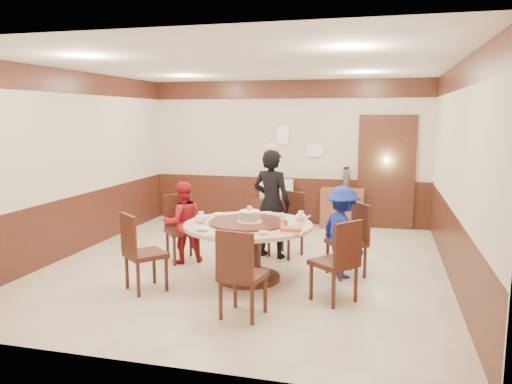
% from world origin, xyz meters
% --- Properties ---
extents(room, '(6.00, 6.04, 2.84)m').
position_xyz_m(room, '(0.01, 0.01, 1.08)').
color(room, beige).
rests_on(room, ground).
extents(banquet_table, '(1.66, 1.66, 0.78)m').
position_xyz_m(banquet_table, '(0.19, -0.62, 0.53)').
color(banquet_table, '#401C14').
rests_on(banquet_table, ground).
extents(chair_0, '(0.61, 0.61, 0.97)m').
position_xyz_m(chair_0, '(1.43, -0.11, 0.30)').
color(chair_0, '#401C14').
rests_on(chair_0, ground).
extents(chair_1, '(0.58, 0.58, 0.97)m').
position_xyz_m(chair_1, '(0.45, 0.62, 0.30)').
color(chair_1, '#401C14').
rests_on(chair_1, ground).
extents(chair_2, '(0.62, 0.62, 0.97)m').
position_xyz_m(chair_2, '(-0.98, -0.02, 0.30)').
color(chair_2, '#401C14').
rests_on(chair_2, ground).
extents(chair_3, '(0.62, 0.62, 0.97)m').
position_xyz_m(chair_3, '(-0.93, -1.33, 0.30)').
color(chair_3, '#401C14').
rests_on(chair_3, ground).
extents(chair_4, '(0.50, 0.51, 0.97)m').
position_xyz_m(chair_4, '(0.46, -1.81, 0.30)').
color(chair_4, '#401C14').
rests_on(chair_4, ground).
extents(chair_5, '(0.62, 0.62, 0.97)m').
position_xyz_m(chair_5, '(1.36, -1.11, 0.30)').
color(chair_5, '#401C14').
rests_on(chair_5, ground).
extents(person_standing, '(0.67, 0.52, 1.64)m').
position_xyz_m(person_standing, '(0.24, 0.51, 0.82)').
color(person_standing, black).
rests_on(person_standing, ground).
extents(person_red, '(0.73, 0.70, 1.19)m').
position_xyz_m(person_red, '(-0.94, -0.09, 0.59)').
color(person_red, '#AC1621').
rests_on(person_red, ground).
extents(person_blue, '(0.85, 0.89, 1.22)m').
position_xyz_m(person_blue, '(1.36, -0.19, 0.61)').
color(person_blue, navy).
rests_on(person_blue, ground).
extents(birthday_cake, '(0.32, 0.32, 0.21)m').
position_xyz_m(birthday_cake, '(0.22, -0.65, 0.85)').
color(birthday_cake, white).
rests_on(birthday_cake, banquet_table).
extents(teapot_left, '(0.17, 0.15, 0.13)m').
position_xyz_m(teapot_left, '(-0.41, -0.74, 0.81)').
color(teapot_left, white).
rests_on(teapot_left, banquet_table).
extents(teapot_right, '(0.17, 0.15, 0.13)m').
position_xyz_m(teapot_right, '(0.84, -0.36, 0.81)').
color(teapot_right, white).
rests_on(teapot_right, banquet_table).
extents(bowl_0, '(0.16, 0.16, 0.04)m').
position_xyz_m(bowl_0, '(-0.32, -0.27, 0.77)').
color(bowl_0, white).
rests_on(bowl_0, banquet_table).
extents(bowl_1, '(0.12, 0.12, 0.04)m').
position_xyz_m(bowl_1, '(0.53, -1.16, 0.77)').
color(bowl_1, white).
rests_on(bowl_1, banquet_table).
extents(bowl_2, '(0.16, 0.16, 0.04)m').
position_xyz_m(bowl_2, '(-0.23, -1.16, 0.77)').
color(bowl_2, white).
rests_on(bowl_2, banquet_table).
extents(bowl_3, '(0.13, 0.13, 0.04)m').
position_xyz_m(bowl_3, '(0.80, -0.77, 0.77)').
color(bowl_3, white).
rests_on(bowl_3, banquet_table).
extents(bowl_4, '(0.14, 0.14, 0.04)m').
position_xyz_m(bowl_4, '(-0.50, -0.52, 0.77)').
color(bowl_4, white).
rests_on(bowl_4, banquet_table).
extents(bowl_5, '(0.14, 0.14, 0.04)m').
position_xyz_m(bowl_5, '(0.31, -0.05, 0.77)').
color(bowl_5, white).
rests_on(bowl_5, banquet_table).
extents(saucer_near, '(0.18, 0.18, 0.01)m').
position_xyz_m(saucer_near, '(-0.06, -1.27, 0.76)').
color(saucer_near, white).
rests_on(saucer_near, banquet_table).
extents(saucer_far, '(0.18, 0.18, 0.01)m').
position_xyz_m(saucer_far, '(0.64, -0.12, 0.76)').
color(saucer_far, white).
rests_on(saucer_far, banquet_table).
extents(shrimp_platter, '(0.30, 0.20, 0.06)m').
position_xyz_m(shrimp_platter, '(0.82, -0.98, 0.78)').
color(shrimp_platter, white).
rests_on(shrimp_platter, banquet_table).
extents(bottle_0, '(0.06, 0.06, 0.16)m').
position_xyz_m(bottle_0, '(0.66, -0.69, 0.83)').
color(bottle_0, white).
rests_on(bottle_0, banquet_table).
extents(bottle_1, '(0.06, 0.06, 0.16)m').
position_xyz_m(bottle_1, '(0.86, -0.56, 0.83)').
color(bottle_1, white).
rests_on(bottle_1, banquet_table).
extents(tv_stand, '(0.85, 0.45, 0.50)m').
position_xyz_m(tv_stand, '(-0.19, 2.75, 0.25)').
color(tv_stand, '#401C14').
rests_on(tv_stand, ground).
extents(television, '(0.70, 0.17, 0.40)m').
position_xyz_m(television, '(-0.19, 2.75, 0.70)').
color(television, gray).
rests_on(television, tv_stand).
extents(side_cabinet, '(0.80, 0.40, 0.75)m').
position_xyz_m(side_cabinet, '(1.11, 2.78, 0.38)').
color(side_cabinet, brown).
rests_on(side_cabinet, ground).
extents(thermos, '(0.15, 0.15, 0.38)m').
position_xyz_m(thermos, '(1.18, 2.78, 0.94)').
color(thermos, silver).
rests_on(thermos, side_cabinet).
extents(notice_left, '(0.25, 0.00, 0.35)m').
position_xyz_m(notice_left, '(-0.10, 2.96, 1.75)').
color(notice_left, white).
rests_on(notice_left, room).
extents(notice_right, '(0.30, 0.00, 0.22)m').
position_xyz_m(notice_right, '(0.55, 2.96, 1.45)').
color(notice_right, white).
rests_on(notice_right, room).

